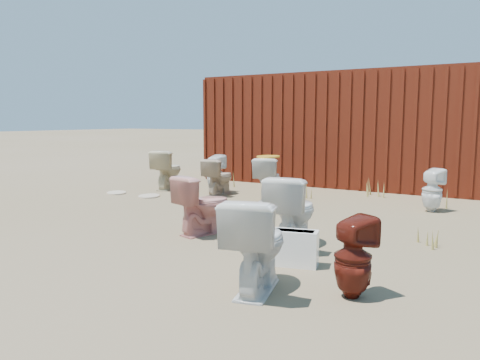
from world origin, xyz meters
The scene contains 21 objects.
ground centered at (0.00, 0.00, 0.00)m, with size 100.00×100.00×0.00m, color brown.
shipping_container centered at (0.00, 5.20, 1.20)m, with size 6.00×2.40×2.40m, color #4E120D.
toilet_front_pink centered at (0.12, -0.48, 0.37)m, with size 0.41×0.72×0.74m, color #DA877E.
toilet_front_c centered at (1.63, -1.85, 0.40)m, with size 0.44×0.78×0.80m, color silver.
toilet_front_maroon centered at (2.36, -1.60, 0.33)m, with size 0.30×0.31×0.66m, color #57180F.
toilet_front_e centered at (1.32, -0.47, 0.41)m, with size 0.45×0.79×0.81m, color white.
toilet_back_a centered at (-1.63, 2.38, 0.37)m, with size 0.33×0.34×0.74m, color white.
toilet_back_beige_left centered at (-2.70, 2.24, 0.40)m, with size 0.45×0.78×0.80m, color beige.
toilet_back_beige_right centered at (-1.40, 2.15, 0.34)m, with size 0.38×0.68×0.69m, color tan.
toilet_back_yellowlid centered at (-0.34, 2.14, 0.38)m, with size 0.42×0.74×0.76m, color silver.
toilet_back_e centered at (2.33, 2.49, 0.34)m, with size 0.30×0.31×0.67m, color white.
yellow_lid centered at (-0.34, 2.14, 0.77)m, with size 0.39×0.48×0.03m, color gold.
loose_tank centered at (1.60, -1.08, 0.17)m, with size 0.50×0.20×0.35m, color white.
loose_lid_near centered at (-2.39, 1.31, 0.01)m, with size 0.38×0.49×0.02m, color #CBB193.
loose_lid_far centered at (-3.20, 1.29, 0.01)m, with size 0.36×0.47×0.02m, color beige.
weed_clump_a centered at (-1.83, 3.03, 0.15)m, with size 0.36×0.36×0.31m, color olive.
weed_clump_b centered at (0.15, 2.53, 0.13)m, with size 0.32×0.32×0.26m, color olive.
weed_clump_c centered at (2.33, 2.97, 0.15)m, with size 0.36×0.36×0.29m, color olive.
weed_clump_d centered at (-0.45, 3.18, 0.12)m, with size 0.30×0.30×0.24m, color olive.
weed_clump_e centered at (1.20, 3.50, 0.15)m, with size 0.34×0.34×0.29m, color olive.
weed_clump_f centered at (2.62, 0.34, 0.10)m, with size 0.28×0.28×0.21m, color olive.
Camera 1 is at (3.44, -5.15, 1.42)m, focal length 35.00 mm.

